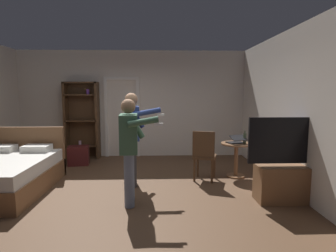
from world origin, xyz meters
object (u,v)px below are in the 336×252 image
Objects in this scene: bed at (2,174)px; laptop at (236,141)px; bottle_on_table at (245,138)px; wooden_chair at (204,154)px; side_table at (236,154)px; tv_flatscreen at (286,175)px; person_blue_shirt at (129,144)px; person_striped_shirt at (132,132)px; bookshelf at (82,117)px; suitcase_dark at (79,155)px.

laptop is (4.30, 0.62, 0.45)m from bed.
bed reaches higher than bottle_on_table.
bottle_on_table is 0.26× the size of wooden_chair.
bed is 2.02× the size of wooden_chair.
side_table is 1.74× the size of laptop.
tv_flatscreen is at bearing -43.01° from wooden_chair.
person_striped_shirt is (-0.04, 0.86, 0.06)m from person_blue_shirt.
bookshelf is at bearing 145.07° from wooden_chair.
bed is at bearing -171.81° from laptop.
bottle_on_table reaches higher than suitcase_dark.
person_striped_shirt is at bearing 92.59° from person_blue_shirt.
bed is at bearing -171.31° from side_table.
person_striped_shirt reaches higher than person_blue_shirt.
wooden_chair is at bearing -163.22° from laptop.
bookshelf is (0.74, 2.42, 0.77)m from bed.
laptop is 0.74m from wooden_chair.
side_table is 2.17m from person_striped_shirt.
person_striped_shirt reaches higher than tv_flatscreen.
bottle_on_table is (0.16, -0.04, 0.06)m from laptop.
person_blue_shirt reaches higher than side_table.
wooden_chair is (-0.70, -0.25, 0.07)m from side_table.
bookshelf is 3.55m from wooden_chair.
bed is 2.47m from person_blue_shirt.
suitcase_dark is at bearing 134.17° from person_striped_shirt.
bottle_on_table is at bearing 102.93° from tv_flatscreen.
bed is at bearing -107.06° from bookshelf.
wooden_chair is (-0.68, -0.21, -0.21)m from laptop.
bookshelf is 1.16× the size of person_striped_shirt.
wooden_chair is (3.62, 0.41, 0.24)m from bed.
tv_flatscreen is 4.57m from suitcase_dark.
wooden_chair is 2.11× the size of suitcase_dark.
wooden_chair is at bearing 7.32° from person_striped_shirt.
person_blue_shirt reaches higher than wooden_chair.
side_table is at bearing 11.56° from person_striped_shirt.
tv_flatscreen reaches higher than laptop.
person_striped_shirt is at bearing -169.46° from laptop.
bed reaches higher than laptop.
bookshelf reaches higher than suitcase_dark.
bookshelf is 7.66× the size of bottle_on_table.
suitcase_dark is (-3.48, 1.10, -0.53)m from laptop.
tv_flatscreen reaches higher than side_table.
bottle_on_table is 2.48m from person_blue_shirt.
bed is 1.91m from suitcase_dark.
laptop is 0.25× the size of person_blue_shirt.
bottle_on_table is at bearing -29.74° from side_table.
laptop is 3.69m from suitcase_dark.
tv_flatscreen is at bearing -77.07° from bottle_on_table.
laptop reaches higher than suitcase_dark.
bed is at bearing 164.89° from person_blue_shirt.
wooden_chair reaches higher than laptop.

